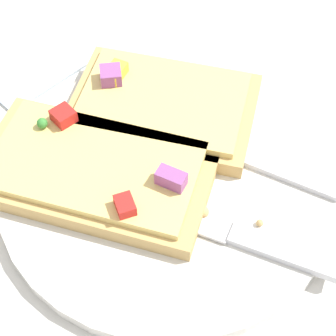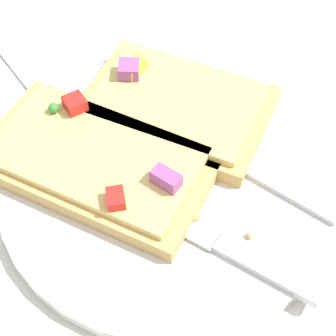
{
  "view_description": "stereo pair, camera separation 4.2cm",
  "coord_description": "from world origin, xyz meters",
  "px_view_note": "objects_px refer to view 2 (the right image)",
  "views": [
    {
      "loc": [
        0.18,
        -0.18,
        0.36
      ],
      "look_at": [
        0.0,
        0.0,
        0.02
      ],
      "focal_mm": 60.0,
      "sensor_mm": 36.0,
      "label": 1
    },
    {
      "loc": [
        0.2,
        -0.15,
        0.36
      ],
      "look_at": [
        0.0,
        0.0,
        0.02
      ],
      "focal_mm": 60.0,
      "sensor_mm": 36.0,
      "label": 2
    }
  ],
  "objects_px": {
    "pizza_slice_main": "(97,160)",
    "napkin": "(37,32)",
    "fork": "(193,137)",
    "plate": "(168,180)",
    "knife": "(207,235)",
    "pizza_slice_corner": "(175,105)"
  },
  "relations": [
    {
      "from": "plate",
      "to": "pizza_slice_corner",
      "type": "relative_size",
      "value": 1.45
    },
    {
      "from": "napkin",
      "to": "pizza_slice_main",
      "type": "bearing_deg",
      "value": -12.24
    },
    {
      "from": "fork",
      "to": "knife",
      "type": "bearing_deg",
      "value": 131.52
    },
    {
      "from": "fork",
      "to": "napkin",
      "type": "relative_size",
      "value": 1.57
    },
    {
      "from": "plate",
      "to": "fork",
      "type": "bearing_deg",
      "value": 115.72
    },
    {
      "from": "plate",
      "to": "pizza_slice_main",
      "type": "xyz_separation_m",
      "value": [
        -0.04,
        -0.04,
        0.02
      ]
    },
    {
      "from": "napkin",
      "to": "pizza_slice_corner",
      "type": "bearing_deg",
      "value": 14.12
    },
    {
      "from": "plate",
      "to": "napkin",
      "type": "relative_size",
      "value": 1.82
    },
    {
      "from": "plate",
      "to": "pizza_slice_corner",
      "type": "height_order",
      "value": "pizza_slice_corner"
    },
    {
      "from": "knife",
      "to": "napkin",
      "type": "height_order",
      "value": "knife"
    },
    {
      "from": "fork",
      "to": "pizza_slice_main",
      "type": "bearing_deg",
      "value": 57.88
    },
    {
      "from": "fork",
      "to": "pizza_slice_main",
      "type": "distance_m",
      "value": 0.08
    },
    {
      "from": "pizza_slice_main",
      "to": "napkin",
      "type": "xyz_separation_m",
      "value": [
        -0.18,
        0.04,
        -0.02
      ]
    },
    {
      "from": "knife",
      "to": "pizza_slice_main",
      "type": "xyz_separation_m",
      "value": [
        -0.1,
        -0.03,
        0.01
      ]
    },
    {
      "from": "pizza_slice_main",
      "to": "napkin",
      "type": "bearing_deg",
      "value": -40.58
    },
    {
      "from": "knife",
      "to": "pizza_slice_main",
      "type": "relative_size",
      "value": 0.99
    },
    {
      "from": "knife",
      "to": "pizza_slice_main",
      "type": "bearing_deg",
      "value": -4.39
    },
    {
      "from": "fork",
      "to": "pizza_slice_main",
      "type": "relative_size",
      "value": 1.12
    },
    {
      "from": "plate",
      "to": "pizza_slice_corner",
      "type": "distance_m",
      "value": 0.07
    },
    {
      "from": "pizza_slice_main",
      "to": "pizza_slice_corner",
      "type": "distance_m",
      "value": 0.08
    },
    {
      "from": "fork",
      "to": "napkin",
      "type": "xyz_separation_m",
      "value": [
        -0.2,
        -0.04,
        -0.01
      ]
    },
    {
      "from": "knife",
      "to": "fork",
      "type": "bearing_deg",
      "value": -52.72
    }
  ]
}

